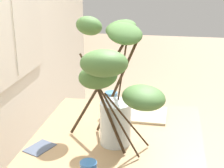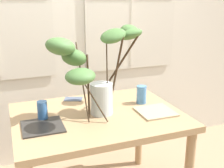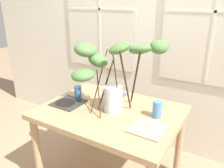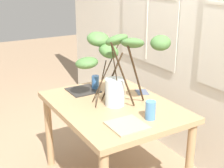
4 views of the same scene
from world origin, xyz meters
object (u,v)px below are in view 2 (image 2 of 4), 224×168
Objects in this scene: vase_with_branches at (95,65)px; plate_square_left at (43,126)px; dining_table at (98,126)px; drinking_glass_blue_right at (141,95)px; plate_square_right at (156,112)px; drinking_glass_blue_left at (42,111)px.

plate_square_left is (-0.40, -0.09, -0.36)m from vase_with_branches.
vase_with_branches reaches higher than plate_square_left.
drinking_glass_blue_right is at bearing 12.61° from dining_table.
drinking_glass_blue_right is 0.54× the size of plate_square_left.
plate_square_right reaches higher than dining_table.
drinking_glass_blue_left is (-0.39, 0.04, 0.17)m from dining_table.
plate_square_left reaches higher than dining_table.
vase_with_branches is 0.51m from drinking_glass_blue_right.
drinking_glass_blue_right is at bearing 92.72° from plate_square_right.
dining_table is 8.42× the size of drinking_glass_blue_right.
dining_table is at bearing -20.97° from vase_with_branches.
vase_with_branches is 5.94× the size of drinking_glass_blue_left.
dining_table is at bearing -167.39° from drinking_glass_blue_right.
dining_table is 0.44m from plate_square_right.
vase_with_branches is (-0.01, 0.00, 0.47)m from dining_table.
drinking_glass_blue_left is 0.94× the size of drinking_glass_blue_right.
drinking_glass_blue_left reaches higher than plate_square_right.
vase_with_branches is 0.49m from drinking_glass_blue_left.
drinking_glass_blue_left is at bearing -176.39° from drinking_glass_blue_right.
plate_square_right is at bearing -3.10° from plate_square_left.
drinking_glass_blue_right is at bearing 3.61° from drinking_glass_blue_left.
plate_square_right is (0.80, -0.17, -0.06)m from drinking_glass_blue_left.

